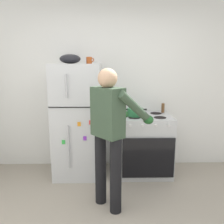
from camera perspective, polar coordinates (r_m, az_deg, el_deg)
The scene contains 8 objects.
kitchen_wall_back at distance 3.79m, azimuth 0.45°, elevation 7.13°, with size 6.00×0.10×2.70m, color white.
refrigerator at distance 3.52m, azimuth -8.24°, elevation -2.06°, with size 0.68×0.72×1.64m.
stove_range at distance 3.64m, azimuth 7.90°, elevation -7.79°, with size 0.76×0.67×0.90m.
person_cook at distance 2.62m, azimuth -0.35°, elevation -3.54°, with size 0.72×0.74×1.60m.
red_pot at distance 3.44m, azimuth 5.60°, elevation -0.03°, with size 0.33×0.23×0.11m.
coffee_mug at distance 3.46m, azimuth -5.49°, elevation 12.28°, with size 0.11×0.08×0.10m.
pepper_mill at distance 3.76m, azimuth 12.15°, elevation 0.98°, with size 0.05×0.05×0.14m, color brown.
mixing_bowl at distance 3.44m, azimuth -10.04°, elevation 12.46°, with size 0.29×0.29×0.13m, color black.
Camera 1 is at (-0.10, -1.83, 1.65)m, focal length 38.02 mm.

